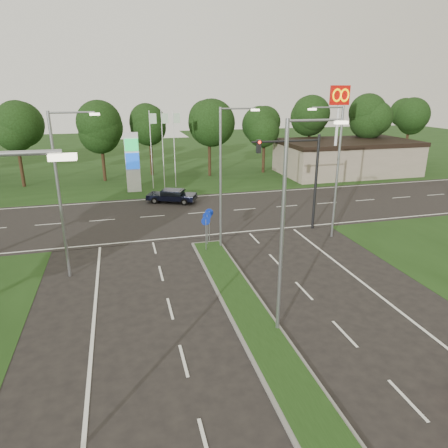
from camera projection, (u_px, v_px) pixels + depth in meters
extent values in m
plane|color=black|center=(329.00, 447.00, 11.75)|extent=(160.00, 160.00, 0.00)
cube|color=#1A3311|center=(154.00, 157.00, 62.13)|extent=(160.00, 50.00, 0.02)
cube|color=black|center=(188.00, 214.00, 33.74)|extent=(160.00, 12.00, 0.02)
cube|color=slate|center=(277.00, 361.00, 15.40)|extent=(2.00, 26.00, 0.12)
cube|color=gray|center=(346.00, 157.00, 49.40)|extent=(16.00, 9.00, 4.00)
cylinder|color=gray|center=(282.00, 234.00, 16.00)|extent=(0.16, 0.16, 9.00)
cylinder|color=gray|center=(315.00, 120.00, 14.86)|extent=(2.20, 0.10, 0.10)
cube|color=#FFF2CC|center=(341.00, 122.00, 15.15)|extent=(0.50, 0.22, 0.12)
cylinder|color=gray|center=(221.00, 181.00, 25.16)|extent=(0.16, 0.16, 9.00)
cylinder|color=gray|center=(238.00, 109.00, 24.02)|extent=(2.20, 0.10, 0.10)
cube|color=#FFF2CC|center=(255.00, 110.00, 24.31)|extent=(0.50, 0.22, 0.12)
cube|color=#FFF2CC|center=(63.00, 157.00, 7.41)|extent=(0.50, 0.22, 0.12)
cylinder|color=gray|center=(60.00, 199.00, 21.08)|extent=(0.16, 0.16, 9.00)
cylinder|color=gray|center=(71.00, 112.00, 19.94)|extent=(2.20, 0.10, 0.10)
cube|color=#FFF2CC|center=(95.00, 114.00, 20.24)|extent=(0.50, 0.22, 0.12)
cylinder|color=gray|center=(337.00, 174.00, 27.14)|extent=(0.16, 0.16, 9.00)
cylinder|color=gray|center=(328.00, 107.00, 25.47)|extent=(2.20, 0.10, 0.10)
cube|color=#FFF2CC|center=(312.00, 109.00, 25.23)|extent=(0.50, 0.22, 0.12)
cylinder|color=black|center=(316.00, 183.00, 29.17)|extent=(0.20, 0.20, 7.00)
cylinder|color=black|center=(286.00, 141.00, 27.58)|extent=(5.00, 0.14, 0.14)
cube|color=black|center=(259.00, 146.00, 27.19)|extent=(0.28, 0.28, 0.90)
sphere|color=#FF190C|center=(260.00, 142.00, 26.93)|extent=(0.20, 0.20, 0.20)
cylinder|color=gray|center=(206.00, 236.00, 25.53)|extent=(0.06, 0.06, 2.20)
cylinder|color=#0C26A5|center=(206.00, 221.00, 25.21)|extent=(0.56, 0.04, 0.56)
cylinder|color=gray|center=(207.00, 230.00, 26.51)|extent=(0.06, 0.06, 2.20)
cylinder|color=#0C26A5|center=(207.00, 216.00, 26.19)|extent=(0.56, 0.04, 0.56)
cylinder|color=gray|center=(209.00, 227.00, 27.23)|extent=(0.06, 0.06, 2.20)
cylinder|color=#0C26A5|center=(209.00, 213.00, 26.91)|extent=(0.56, 0.04, 0.56)
cube|color=silver|center=(133.00, 163.00, 40.05)|extent=(1.40, 0.30, 6.00)
cube|color=#0CA53F|center=(131.00, 145.00, 39.31)|extent=(1.30, 0.08, 1.20)
cube|color=#0C3FBF|center=(133.00, 161.00, 39.82)|extent=(1.30, 0.08, 1.60)
cylinder|color=silver|center=(151.00, 151.00, 41.13)|extent=(0.08, 0.08, 8.00)
cube|color=#B2D8B2|center=(153.00, 119.00, 40.19)|extent=(0.70, 0.02, 1.00)
cylinder|color=silver|center=(163.00, 150.00, 41.42)|extent=(0.08, 0.08, 8.00)
cube|color=#B2D8B2|center=(165.00, 118.00, 40.48)|extent=(0.70, 0.02, 1.00)
cylinder|color=silver|center=(174.00, 150.00, 41.71)|extent=(0.08, 0.08, 8.00)
cube|color=#B2D8B2|center=(177.00, 118.00, 40.77)|extent=(0.70, 0.02, 1.00)
cylinder|color=silver|center=(336.00, 137.00, 43.81)|extent=(0.30, 0.30, 10.00)
cube|color=#BF0C07|center=(340.00, 95.00, 42.40)|extent=(2.20, 0.35, 2.00)
torus|color=#FFC600|center=(337.00, 95.00, 42.09)|extent=(1.06, 0.16, 1.06)
torus|color=#FFC600|center=(345.00, 95.00, 42.31)|extent=(1.06, 0.16, 1.06)
cylinder|color=black|center=(165.00, 158.00, 47.69)|extent=(0.36, 0.36, 4.40)
sphere|color=black|center=(163.00, 121.00, 46.31)|extent=(6.00, 6.00, 6.00)
sphere|color=black|center=(165.00, 112.00, 45.88)|extent=(4.80, 4.80, 4.80)
cube|color=black|center=(172.00, 197.00, 37.03)|extent=(4.74, 3.44, 0.45)
cube|color=black|center=(173.00, 192.00, 36.87)|extent=(2.39, 2.19, 0.42)
cube|color=black|center=(172.00, 190.00, 36.81)|extent=(2.03, 1.96, 0.04)
cylinder|color=black|center=(155.00, 201.00, 36.56)|extent=(0.65, 0.44, 0.62)
cylinder|color=black|center=(160.00, 196.00, 38.09)|extent=(0.65, 0.44, 0.62)
cylinder|color=black|center=(184.00, 202.00, 36.12)|extent=(0.65, 0.44, 0.62)
cylinder|color=black|center=(189.00, 197.00, 37.65)|extent=(0.65, 0.44, 0.62)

